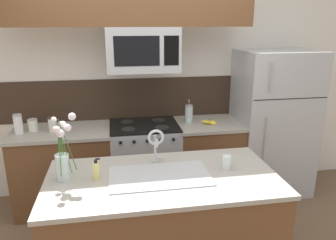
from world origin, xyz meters
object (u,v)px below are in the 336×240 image
Objects in this scene: stove_range at (145,163)px; sink_faucet at (156,142)px; refrigerator at (272,123)px; flower_vase at (63,158)px; storage_jar_tall at (18,124)px; storage_jar_short at (52,124)px; french_press at (189,114)px; banana_bunch at (210,122)px; storage_jar_medium at (33,125)px; drinking_glass at (226,162)px; dish_soap_bottle at (96,171)px; microwave at (143,49)px.

stove_range is 3.04× the size of sink_faucet.
flower_vase is at bearing -151.90° from refrigerator.
storage_jar_tall is (-2.85, -0.05, 0.15)m from refrigerator.
french_press is at bearing 3.23° from storage_jar_short.
banana_bunch is 1.84m from flower_vase.
refrigerator reaches higher than storage_jar_short.
storage_jar_medium reaches higher than drinking_glass.
dish_soap_bottle is at bearing -136.60° from banana_bunch.
refrigerator is 2.86m from storage_jar_tall.
microwave is at bearing 0.20° from storage_jar_short.
microwave is at bearing 114.25° from drinking_glass.
stove_range is 1.22m from sink_faucet.
sink_faucet is (1.17, -1.06, 0.13)m from storage_jar_medium.
microwave is 1.51m from flower_vase.
french_press is 1.75m from flower_vase.
storage_jar_short is 0.51× the size of sink_faucet.
french_press is at bearing 177.75° from refrigerator.
french_press is 1.27m from drinking_glass.
banana_bunch is at bearing -0.77° from storage_jar_tall.
microwave is 1.20m from sink_faucet.
refrigerator reaches higher than storage_jar_tall.
refrigerator reaches higher than stove_range.
french_press is (0.53, 0.08, -0.74)m from microwave.
banana_bunch is at bearing -2.61° from storage_jar_medium.
french_press is at bearing 2.94° from storage_jar_tall.
storage_jar_tall is at bearing 147.51° from drinking_glass.
french_press is at bearing 150.61° from banana_bunch.
storage_jar_medium is (-2.72, 0.01, 0.12)m from refrigerator.
storage_jar_short is at bearing -178.99° from refrigerator.
sink_faucet reaches higher than stove_range.
sink_faucet is (-0.01, -1.01, -0.64)m from microwave.
stove_range is 4.92× the size of banana_bunch.
refrigerator is (1.54, 0.04, -0.89)m from microwave.
stove_range is 1.51m from flower_vase.
dish_soap_bottle is at bearing -60.34° from storage_jar_medium.
microwave is 1.23m from storage_jar_short.
flower_vase is at bearing 172.68° from dish_soap_bottle.
stove_range is at bearing -173.48° from french_press.
storage_jar_short is 0.95× the size of dish_soap_bottle.
microwave is 1.10m from banana_bunch.
storage_jar_medium is 0.79× the size of dish_soap_bottle.
flower_vase is (0.47, -1.21, 0.11)m from storage_jar_medium.
storage_jar_tall is at bearing 179.23° from banana_bunch.
drinking_glass reaches higher than stove_range.
drinking_glass is at bearing -100.29° from banana_bunch.
storage_jar_tall is 2.18m from drinking_glass.
microwave is 1.48× the size of flower_vase.
dish_soap_bottle reaches higher than stove_range.
refrigerator reaches higher than dish_soap_bottle.
banana_bunch is at bearing 79.71° from drinking_glass.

